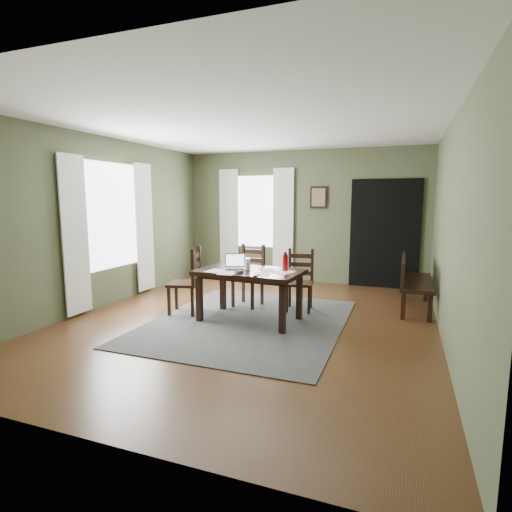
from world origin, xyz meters
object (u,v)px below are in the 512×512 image
at_px(dining_table, 250,276).
at_px(chair_back_right, 300,281).
at_px(laptop, 235,264).
at_px(chair_end, 187,282).
at_px(bench, 412,279).
at_px(water_bottle, 285,262).
at_px(chair_back_left, 249,276).

relative_size(dining_table, chair_back_right, 1.60).
distance_m(dining_table, laptop, 0.31).
distance_m(chair_end, bench, 3.47).
height_order(chair_end, bench, chair_end).
distance_m(chair_back_right, bench, 1.75).
bearing_deg(bench, water_bottle, 128.63).
xyz_separation_m(dining_table, chair_back_left, (-0.31, 0.76, -0.16)).
bearing_deg(chair_back_left, laptop, -80.22).
bearing_deg(dining_table, chair_end, -175.84).
bearing_deg(water_bottle, chair_back_left, 140.75).
height_order(chair_back_right, water_bottle, water_bottle).
distance_m(chair_end, laptop, 0.80).
distance_m(chair_back_left, chair_back_right, 0.83).
distance_m(dining_table, chair_back_right, 0.97).
bearing_deg(chair_back_left, chair_back_right, 8.50).
bearing_deg(dining_table, chair_back_right, 60.71).
relative_size(chair_back_left, laptop, 2.76).
distance_m(chair_back_left, laptop, 0.75).
bearing_deg(water_bottle, chair_back_right, 86.67).
bearing_deg(laptop, chair_back_left, 76.80).
bearing_deg(chair_back_right, laptop, -145.56).
bearing_deg(chair_end, dining_table, 76.04).
bearing_deg(water_bottle, bench, 38.63).
height_order(chair_end, chair_back_left, chair_end).
bearing_deg(dining_table, bench, 38.09).
height_order(chair_back_right, laptop, chair_back_right).
relative_size(dining_table, water_bottle, 5.71).
distance_m(chair_end, chair_back_left, 1.03).
bearing_deg(laptop, chair_back_right, 25.45).
relative_size(chair_back_right, bench, 0.65).
bearing_deg(chair_back_right, dining_table, -131.34).
bearing_deg(bench, dining_table, 123.86).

